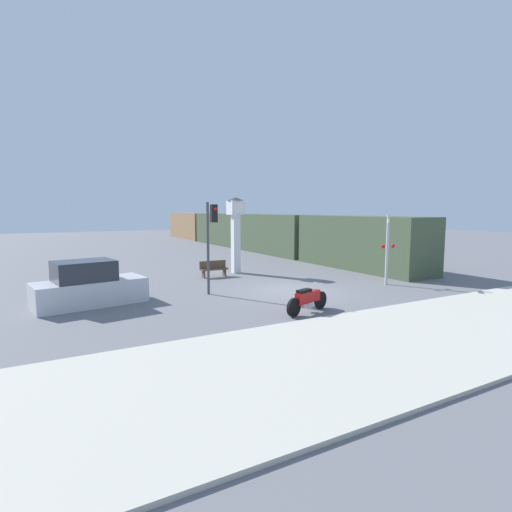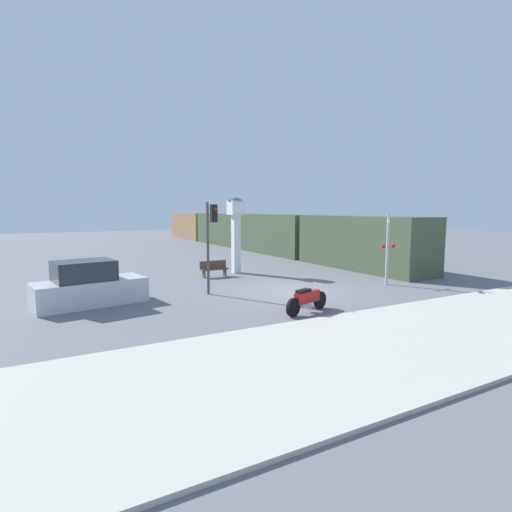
# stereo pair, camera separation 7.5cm
# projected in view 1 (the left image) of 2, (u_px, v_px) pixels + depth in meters

# --- Properties ---
(ground_plane) EXTENTS (120.00, 120.00, 0.00)m
(ground_plane) POSITION_uv_depth(u_px,v_px,m) (290.00, 291.00, 18.82)
(ground_plane) COLOR slate
(sidewalk_strip) EXTENTS (36.00, 6.00, 0.10)m
(sidewalk_strip) POSITION_uv_depth(u_px,v_px,m) (431.00, 333.00, 12.16)
(sidewalk_strip) COLOR #BCB7A8
(sidewalk_strip) RESTS_ON ground_plane
(motorcycle) EXTENTS (2.25, 0.85, 1.02)m
(motorcycle) POSITION_uv_depth(u_px,v_px,m) (308.00, 300.00, 14.76)
(motorcycle) COLOR black
(motorcycle) RESTS_ON ground_plane
(clock_tower) EXTENTS (1.00, 1.00, 4.55)m
(clock_tower) POSITION_uv_depth(u_px,v_px,m) (236.00, 223.00, 23.87)
(clock_tower) COLOR white
(clock_tower) RESTS_ON ground_plane
(freight_train) EXTENTS (2.80, 41.89, 3.40)m
(freight_train) POSITION_uv_depth(u_px,v_px,m) (247.00, 231.00, 39.67)
(freight_train) COLOR #425138
(freight_train) RESTS_ON ground_plane
(traffic_light) EXTENTS (0.50, 0.35, 4.14)m
(traffic_light) POSITION_uv_depth(u_px,v_px,m) (211.00, 231.00, 17.79)
(traffic_light) COLOR #47474C
(traffic_light) RESTS_ON ground_plane
(railroad_crossing_signal) EXTENTS (0.90, 0.82, 3.58)m
(railroad_crossing_signal) POSITION_uv_depth(u_px,v_px,m) (387.00, 246.00, 20.19)
(railroad_crossing_signal) COLOR #B7B7BC
(railroad_crossing_signal) RESTS_ON ground_plane
(bench) EXTENTS (1.60, 0.44, 0.92)m
(bench) POSITION_uv_depth(u_px,v_px,m) (214.00, 268.00, 22.67)
(bench) COLOR brown
(bench) RESTS_ON ground_plane
(parked_car) EXTENTS (4.44, 2.46, 1.80)m
(parked_car) POSITION_uv_depth(u_px,v_px,m) (89.00, 286.00, 15.95)
(parked_car) COLOR silver
(parked_car) RESTS_ON ground_plane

